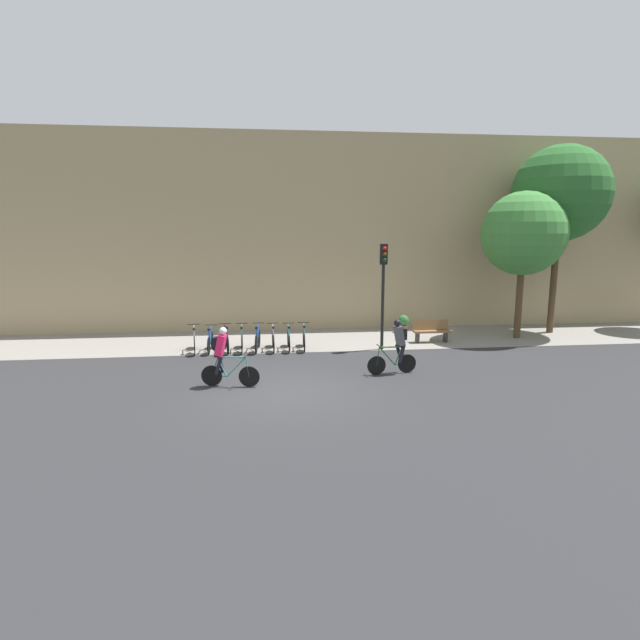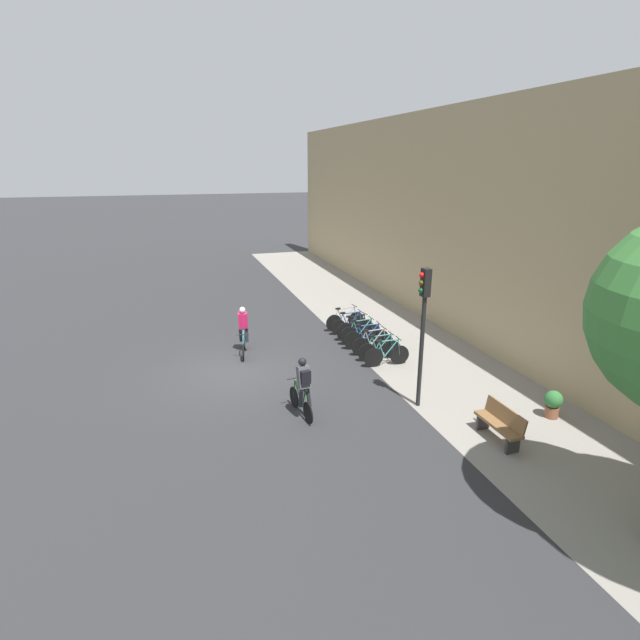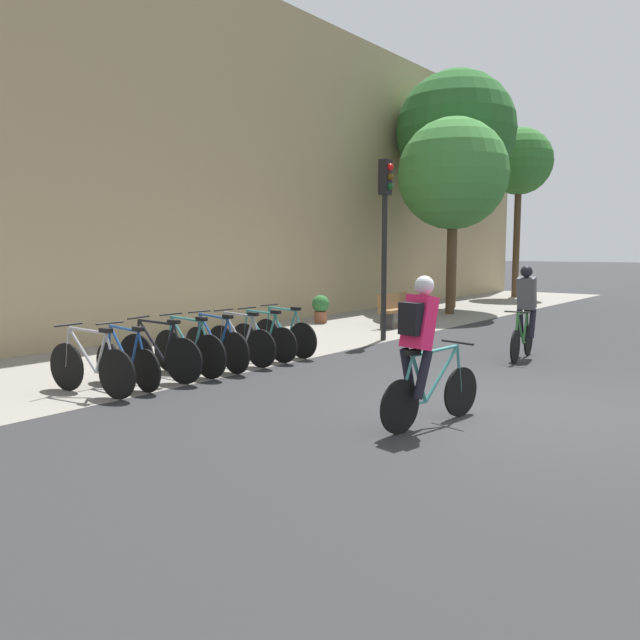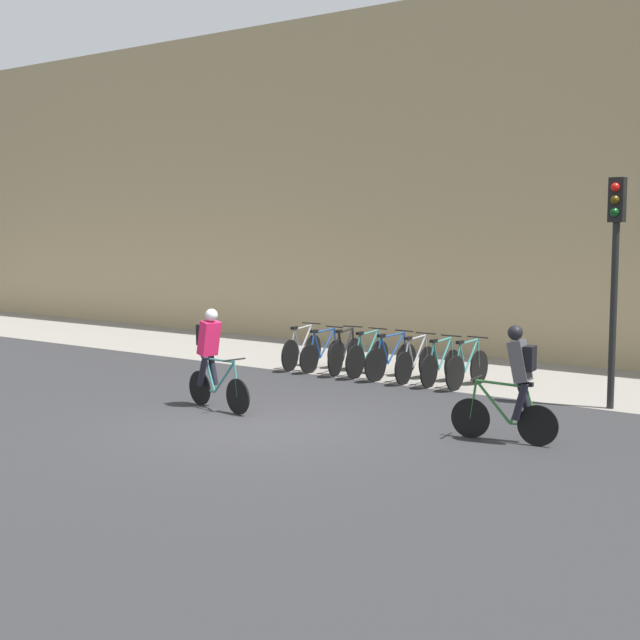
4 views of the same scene
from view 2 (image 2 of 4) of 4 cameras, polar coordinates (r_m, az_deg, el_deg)
name	(u,v)px [view 2 (image 2 of 4)]	position (r m, az deg, el deg)	size (l,w,h in m)	color
ground	(234,372)	(16.94, -9.85, -5.84)	(200.00, 200.00, 0.00)	#2B2B2D
kerb_strip	(415,350)	(18.91, 10.85, -3.36)	(44.00, 4.50, 0.01)	gray
building_facade	(486,229)	(19.21, 18.44, 9.88)	(44.00, 0.60, 8.76)	tan
cyclist_pink	(243,328)	(18.20, -8.76, -0.92)	(1.69, 0.56, 1.75)	black
cyclist_grey	(303,386)	(13.47, -1.95, -7.52)	(1.62, 0.49, 1.74)	black
parked_bike_0	(345,320)	(20.73, 2.86, 0.02)	(0.46, 1.73, 0.98)	black
parked_bike_1	(350,325)	(20.22, 3.44, -0.52)	(0.46, 1.61, 0.95)	black
parked_bike_2	(355,328)	(19.69, 4.05, -0.95)	(0.46, 1.66, 0.99)	black
parked_bike_3	(361,333)	(19.18, 4.69, -1.48)	(0.46, 1.70, 0.99)	black
parked_bike_4	(367,338)	(18.67, 5.36, -2.06)	(0.46, 1.75, 0.98)	black
parked_bike_5	(373,343)	(18.17, 6.07, -2.67)	(0.46, 1.65, 0.97)	black
parked_bike_6	(380,349)	(17.67, 6.82, -3.32)	(0.46, 1.63, 0.96)	black
parked_bike_7	(387,355)	(17.17, 7.63, -3.94)	(0.46, 1.64, 0.98)	black
traffic_light_pole	(423,314)	(13.76, 11.72, 0.70)	(0.26, 0.30, 3.99)	black
bench	(500,424)	(13.41, 19.88, -11.08)	(1.48, 0.44, 0.89)	brown
potted_plant	(553,403)	(15.08, 25.09, -8.56)	(0.48, 0.48, 0.78)	brown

